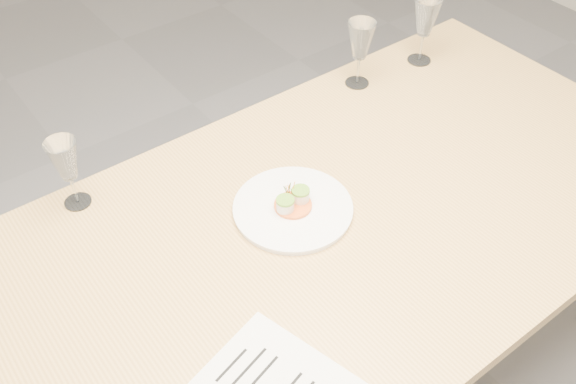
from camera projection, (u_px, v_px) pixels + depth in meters
dining_table at (260, 278)px, 1.52m from camera, size 2.40×1.00×0.75m
dinner_plate at (293, 208)px, 1.58m from camera, size 0.30×0.30×0.08m
wine_glass_1 at (65, 162)px, 1.52m from camera, size 0.08×0.08×0.19m
wine_glass_2 at (361, 42)px, 1.89m from camera, size 0.08×0.08×0.21m
wine_glass_3 at (426, 18)px, 1.98m from camera, size 0.09×0.09×0.22m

